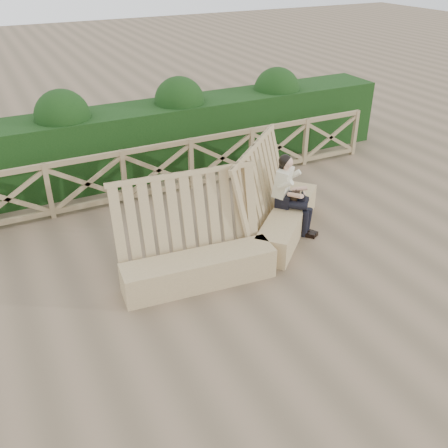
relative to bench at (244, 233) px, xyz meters
name	(u,v)px	position (x,y,z in m)	size (l,w,h in m)	color
ground	(241,286)	(-0.45, -0.75, -0.41)	(60.00, 60.00, 0.00)	brown
bench	(244,233)	(0.00, 0.00, 0.00)	(4.22, 2.19, 1.62)	#978156
woman	(289,191)	(1.10, 0.36, 0.37)	(0.72, 0.85, 1.43)	black
guardrail	(158,170)	(-0.45, 2.75, 0.14)	(10.10, 0.09, 1.10)	#8E7453
hedge	(138,142)	(-0.45, 3.95, 0.34)	(12.00, 1.20, 1.50)	black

